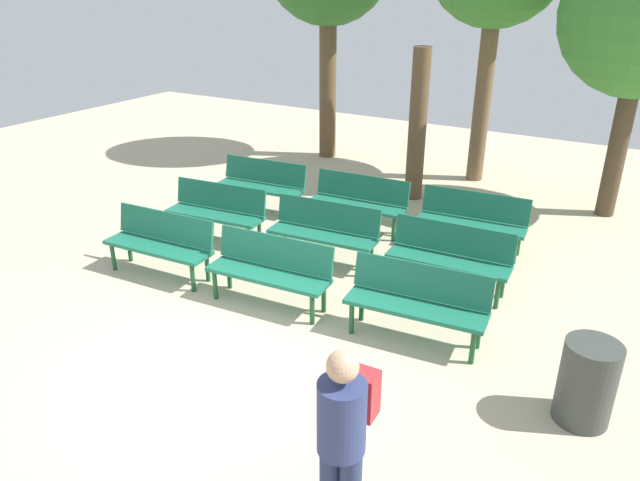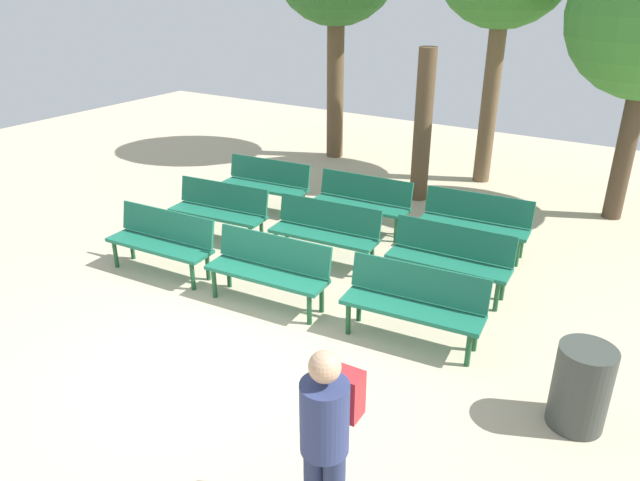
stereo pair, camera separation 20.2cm
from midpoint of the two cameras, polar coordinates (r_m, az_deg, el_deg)
ground_plane at (r=6.60m, az=-10.80°, el=-11.88°), size 24.00×24.00×0.00m
bench_r0_c0 at (r=8.45m, az=-14.34°, el=0.17°), size 1.63×0.59×0.87m
bench_r0_c1 at (r=7.43m, az=-4.15°, el=-2.53°), size 1.63×0.61×0.87m
bench_r0_c2 at (r=6.77m, az=9.93°, el=-5.72°), size 1.64×0.64×0.87m
bench_r1_c0 at (r=9.40m, az=-9.05°, el=3.14°), size 1.64×0.65×0.87m
bench_r1_c1 at (r=8.50m, az=1.22°, el=1.12°), size 1.64×0.62×0.87m
bench_r1_c2 at (r=7.90m, az=13.15°, el=-1.42°), size 1.62×0.57×0.87m
bench_r2_c0 at (r=10.52m, az=-4.67°, el=5.67°), size 1.64×0.63×0.87m
bench_r2_c1 at (r=9.66m, az=4.69°, el=3.94°), size 1.63×0.58×0.87m
bench_r2_c2 at (r=9.14m, az=15.35°, el=1.94°), size 1.63×0.61×0.87m
tree_2 at (r=10.94m, az=10.43°, el=10.78°), size 0.32×0.32×2.73m
visitor_with_backpack at (r=4.30m, az=2.09°, el=-18.34°), size 0.35×0.53×1.65m
trash_bin at (r=6.07m, az=24.78°, el=-12.74°), size 0.51×0.51×0.83m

